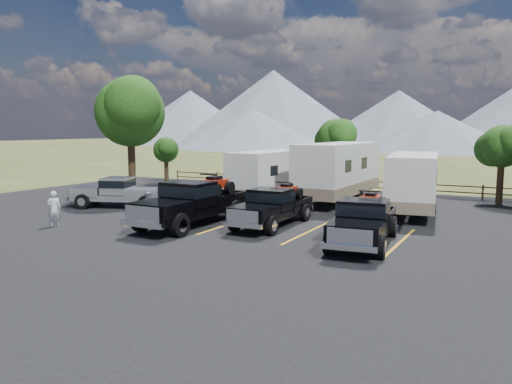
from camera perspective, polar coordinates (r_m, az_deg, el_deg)
The scene contains 18 objects.
ground at distance 19.42m, azimuth -4.13°, elevation -6.29°, with size 320.00×320.00×0.00m, color #495122.
asphalt_lot at distance 21.95m, azimuth 0.07°, elevation -4.63°, with size 44.00×34.00×0.04m, color black.
stall_lines at distance 22.81m, azimuth 1.26°, elevation -4.12°, with size 12.12×5.50×0.01m.
tree_big_nw at distance 33.74m, azimuth -14.21°, elevation 8.84°, with size 5.54×5.18×7.84m.
tree_ne_a at distance 32.99m, azimuth 26.28°, elevation 4.68°, with size 3.11×2.92×4.76m.
tree_north at distance 37.02m, azimuth 9.07°, elevation 6.08°, with size 3.46×3.24×5.25m.
tree_nw_small at distance 42.10m, azimuth -10.26°, elevation 4.76°, with size 2.59×2.43×3.85m.
rail_fence at distance 35.61m, azimuth 14.83°, elevation 0.68°, with size 36.12×0.12×1.00m.
mountain_range at distance 123.25m, azimuth 20.12°, elevation 8.39°, with size 209.00×71.00×20.00m.
rig_left at distance 23.48m, azimuth -7.28°, elevation -1.11°, with size 2.49×6.93×2.31m.
rig_center at distance 23.21m, azimuth 1.94°, elevation -1.58°, with size 2.10×5.86×1.95m.
rig_right at distance 19.92m, azimuth 12.25°, elevation -3.16°, with size 2.66×6.15×1.99m.
trailer_left at distance 31.00m, azimuth 1.82°, elevation 1.96°, with size 2.70×9.03×3.13m.
trailer_center at distance 30.89m, azimuth 9.39°, elevation 2.33°, with size 2.90×10.42×3.62m.
trailer_right at distance 27.62m, azimuth 17.48°, elevation 1.01°, with size 3.38×9.15×3.16m.
pickup_silver at distance 29.65m, azimuth -15.24°, elevation 0.03°, with size 6.05×3.75×1.73m.
person_a at distance 24.99m, azimuth -22.08°, elevation -1.74°, with size 0.60×0.39×1.65m, color silver.
person_b at distance 23.88m, azimuth -12.13°, elevation -1.84°, with size 0.77×0.60×1.59m, color slate.
Camera 1 is at (10.12, -15.94, 4.55)m, focal length 35.00 mm.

